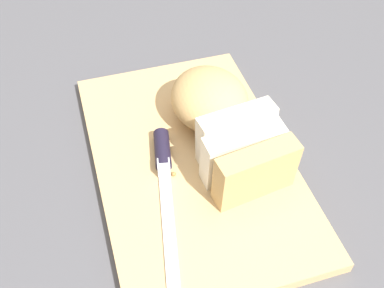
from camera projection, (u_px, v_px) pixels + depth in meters
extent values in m
plane|color=#4C4C51|center=(192.00, 165.00, 0.72)|extent=(3.00, 3.00, 0.00)
cube|color=tan|center=(192.00, 161.00, 0.72)|extent=(0.47, 0.31, 0.02)
ellipsoid|color=tan|center=(209.00, 99.00, 0.74)|extent=(0.15, 0.13, 0.08)
cube|color=#F2E8CC|center=(236.00, 134.00, 0.69)|extent=(0.04, 0.12, 0.08)
cube|color=#F2E8CC|center=(242.00, 154.00, 0.66)|extent=(0.04, 0.12, 0.09)
cube|color=tan|center=(256.00, 173.00, 0.64)|extent=(0.05, 0.12, 0.09)
cube|color=silver|center=(169.00, 226.00, 0.63)|extent=(0.19, 0.06, 0.00)
cylinder|color=black|center=(162.00, 150.00, 0.70)|extent=(0.07, 0.04, 0.02)
cube|color=silver|center=(164.00, 168.00, 0.68)|extent=(0.02, 0.02, 0.02)
sphere|color=#A8753D|center=(174.00, 174.00, 0.68)|extent=(0.01, 0.01, 0.01)
sphere|color=#A8753D|center=(239.00, 145.00, 0.72)|extent=(0.01, 0.01, 0.01)
sphere|color=#A8753D|center=(235.00, 159.00, 0.70)|extent=(0.01, 0.01, 0.01)
sphere|color=#A8753D|center=(165.00, 139.00, 0.73)|extent=(0.01, 0.01, 0.01)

